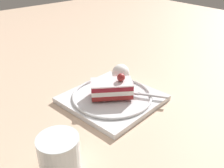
% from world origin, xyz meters
% --- Properties ---
extents(ground_plane, '(2.40, 2.40, 0.00)m').
position_xyz_m(ground_plane, '(0.00, 0.00, 0.00)').
color(ground_plane, '#D2B092').
extents(dessert_plate, '(0.24, 0.24, 0.02)m').
position_xyz_m(dessert_plate, '(0.01, 0.02, 0.01)').
color(dessert_plate, white).
rests_on(dessert_plate, ground_plane).
extents(cake_slice, '(0.11, 0.10, 0.06)m').
position_xyz_m(cake_slice, '(0.01, 0.03, 0.04)').
color(cake_slice, maroon).
rests_on(cake_slice, dessert_plate).
extents(whipped_cream_dollop, '(0.05, 0.05, 0.05)m').
position_xyz_m(whipped_cream_dollop, '(-0.06, -0.02, 0.04)').
color(whipped_cream_dollop, white).
rests_on(whipped_cream_dollop, dessert_plate).
extents(fork, '(0.07, 0.10, 0.00)m').
position_xyz_m(fork, '(-0.05, 0.08, 0.02)').
color(fork, silver).
rests_on(fork, dessert_plate).
extents(drink_glass_near, '(0.07, 0.07, 0.08)m').
position_xyz_m(drink_glass_near, '(0.22, 0.14, 0.03)').
color(drink_glass_near, silver).
rests_on(drink_glass_near, ground_plane).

